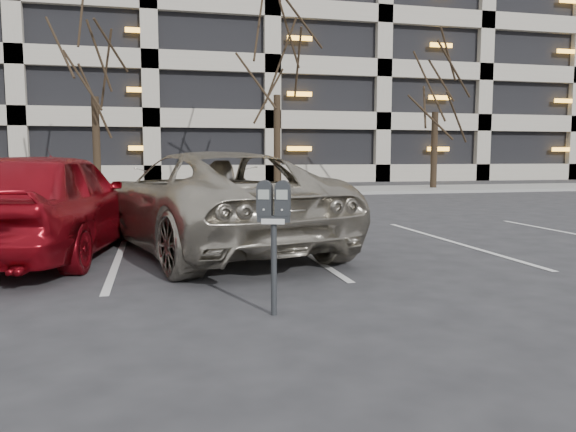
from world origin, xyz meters
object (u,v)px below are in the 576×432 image
(tree_b, at_px, (93,35))
(car_red, at_px, (48,203))
(suv_silver, at_px, (208,201))
(parking_meter, at_px, (274,215))
(tree_d, at_px, (437,64))
(tree_c, at_px, (277,34))

(tree_b, bearing_deg, car_red, -87.47)
(suv_silver, distance_m, car_red, 2.38)
(parking_meter, bearing_deg, tree_d, 78.53)
(tree_d, bearing_deg, tree_c, 180.00)
(tree_d, distance_m, car_red, 19.67)
(tree_b, bearing_deg, parking_meter, -79.46)
(tree_b, height_order, tree_d, tree_b)
(parking_meter, height_order, suv_silver, suv_silver)
(parking_meter, xyz_separation_m, car_red, (-2.63, 3.75, -0.15))
(parking_meter, relative_size, suv_silver, 0.20)
(tree_c, height_order, parking_meter, tree_c)
(tree_d, bearing_deg, suv_silver, -129.29)
(tree_c, bearing_deg, tree_d, 0.00)
(tree_b, bearing_deg, tree_c, 0.00)
(tree_c, height_order, suv_silver, tree_c)
(parking_meter, xyz_separation_m, suv_silver, (-0.25, 3.92, -0.17))
(tree_c, bearing_deg, parking_meter, -102.22)
(tree_b, height_order, suv_silver, tree_b)
(tree_b, distance_m, parking_meter, 18.38)
(tree_b, distance_m, car_red, 14.59)
(tree_d, relative_size, parking_meter, 6.02)
(tree_b, height_order, tree_c, tree_c)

